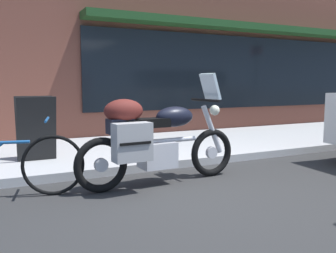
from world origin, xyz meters
The scene contains 4 objects.
ground_plane centered at (0.00, 0.00, 0.00)m, with size 80.00×80.00×0.00m, color #2D2D2D.
touring_motorcycle centered at (-0.61, 0.66, 0.61)m, with size 2.23×0.74×1.40m.
parked_bicycle centered at (-2.31, 0.91, 0.38)m, with size 1.72×0.54×0.94m.
sandwich_board_sign centered at (-1.78, 2.33, 0.60)m, with size 0.55×0.42×0.95m.
Camera 1 is at (-2.46, -3.46, 1.27)m, focal length 39.67 mm.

